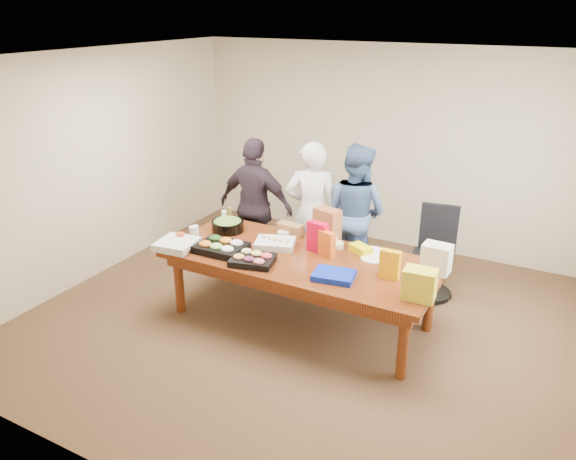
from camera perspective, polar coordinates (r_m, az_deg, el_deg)
The scene contains 36 objects.
floor at distance 6.01m, azimuth 1.27°, elevation -9.35°, with size 5.50×5.00×0.02m, color #47301E.
ceiling at distance 5.14m, azimuth 1.54°, elevation 17.44°, with size 5.50×5.00×0.02m, color white.
wall_back at distance 7.65m, azimuth 9.97°, elevation 8.41°, with size 5.50×0.04×2.70m, color beige.
wall_front at distance 3.58m, azimuth -17.22°, elevation -8.94°, with size 5.50×0.04×2.70m, color beige.
wall_left at distance 7.04m, azimuth -19.12°, elevation 6.30°, with size 0.04×5.00×2.70m, color beige.
conference_table at distance 5.82m, azimuth 1.31°, elevation -6.12°, with size 2.80×1.20×0.75m, color #4C1C0F.
office_chair at distance 6.46m, azimuth 14.66°, elevation -2.60°, with size 0.52×0.52×1.01m, color black.
person_center at distance 6.54m, azimuth 2.45°, elevation 1.83°, with size 0.63×0.41×1.72m, color silver.
person_right at distance 6.61m, azimuth 6.93°, elevation 1.73°, with size 0.82×0.64×1.69m, color #446499.
person_left at distance 6.78m, azimuth -3.34°, elevation 2.45°, with size 0.99×0.41×1.70m, color #281E27.
veggie_tray at distance 5.80m, azimuth -6.91°, elevation -1.83°, with size 0.50×0.39×0.08m, color black.
fruit_tray at distance 5.51m, azimuth -3.67°, elevation -3.13°, with size 0.42×0.33×0.06m, color black.
sheet_cake at distance 5.87m, azimuth -1.34°, elevation -1.40°, with size 0.41×0.31×0.07m, color silver.
salad_bowl at distance 6.31m, azimuth -6.25°, elevation 0.43°, with size 0.37×0.37×0.12m, color black.
chip_bag_blue at distance 5.23m, azimuth 4.77°, elevation -4.70°, with size 0.38×0.29×0.06m, color #0B24AF.
chip_bag_red at distance 5.71m, azimuth 3.07°, elevation -0.74°, with size 0.22×0.09×0.32m, color red.
chip_bag_yellow at distance 5.24m, azimuth 10.49°, elevation -3.54°, with size 0.19×0.08×0.29m, color #ED9F04.
chip_bag_orange at distance 5.62m, azimuth 4.03°, elevation -1.47°, with size 0.17×0.08×0.27m, color #CF5013.
mayo_jar at distance 5.82m, azimuth 4.73°, elevation -1.38°, with size 0.08×0.08×0.13m, color white.
mustard_bottle at distance 5.84m, azimuth 4.21°, elevation -1.12°, with size 0.06×0.06×0.16m, color #D5A900.
dressing_bottle at distance 6.55m, azimuth -6.06°, elevation 1.59°, with size 0.06×0.06×0.18m, color brown.
ranch_bottle at distance 6.48m, azimuth -6.62°, elevation 1.27°, with size 0.06×0.06×0.17m, color white.
banana_bunch at distance 5.78m, azimuth 7.52°, elevation -1.97°, with size 0.24×0.14×0.08m, color #D6D306.
bread_loaf at distance 6.18m, azimuth 0.22°, elevation 0.11°, with size 0.30×0.13×0.12m, color olive.
kraft_bag at distance 5.97m, azimuth 4.06°, elevation 0.51°, with size 0.28×0.16×0.37m, color brown.
red_cup at distance 6.06m, azimuth -11.01°, elevation -0.83°, with size 0.09×0.09×0.12m, color #BC3720.
clear_cup_a at distance 6.24m, azimuth -9.58°, elevation -0.06°, with size 0.08×0.08×0.11m, color white.
clear_cup_b at distance 6.21m, azimuth -9.79°, elevation -0.15°, with size 0.08×0.08×0.12m, color silver.
pizza_box_lower at distance 5.97m, azimuth -11.43°, elevation -1.59°, with size 0.39×0.39×0.04m, color silver.
pizza_box_upper at distance 5.93m, azimuth -11.42°, elevation -1.30°, with size 0.39×0.39×0.04m, color silver.
plate_a at distance 5.66m, azimuth 8.75°, elevation -2.94°, with size 0.24×0.24×0.01m, color white.
plate_b at distance 5.82m, azimuth 8.73°, elevation -2.18°, with size 0.24×0.24×0.02m, color white.
dip_bowl_a at distance 5.87m, azimuth 5.10°, elevation -1.57°, with size 0.14×0.14×0.06m, color beige.
dip_bowl_b at distance 6.13m, azimuth -0.47°, elevation -0.42°, with size 0.14×0.14×0.06m, color #C9B093.
grocery_bag_white at distance 5.47m, azimuth 15.09°, elevation -2.86°, with size 0.27×0.19×0.29m, color beige.
grocery_bag_yellow at distance 4.95m, azimuth 13.43°, elevation -5.47°, with size 0.28×0.19×0.28m, color gold.
Camera 1 is at (2.30, -4.58, 3.15)m, focal length 34.40 mm.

